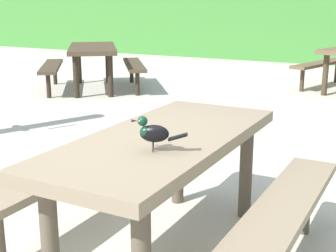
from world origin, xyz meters
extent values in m
cube|color=#84725B|center=(0.29, 0.23, 0.70)|extent=(0.78, 1.81, 0.07)
cylinder|color=brown|center=(0.02, -0.47, 0.33)|extent=(0.09, 0.09, 0.67)
cylinder|color=brown|center=(0.03, 0.93, 0.33)|extent=(0.09, 0.09, 0.67)
cylinder|color=brown|center=(0.57, 0.93, 0.33)|extent=(0.09, 0.09, 0.67)
cube|color=#84725B|center=(-0.41, 0.24, 0.41)|extent=(0.30, 1.71, 0.05)
cylinder|color=brown|center=(-0.40, 0.88, 0.20)|extent=(0.07, 0.07, 0.39)
cube|color=#84725B|center=(0.99, 0.22, 0.41)|extent=(0.30, 1.71, 0.05)
cylinder|color=brown|center=(1.00, 0.86, 0.20)|extent=(0.07, 0.07, 0.39)
ellipsoid|color=black|center=(0.40, -0.07, 0.84)|extent=(0.16, 0.12, 0.09)
ellipsoid|color=#0F3823|center=(0.36, -0.09, 0.84)|extent=(0.08, 0.08, 0.06)
sphere|color=#0F3823|center=(0.34, -0.09, 0.90)|extent=(0.05, 0.05, 0.05)
sphere|color=#EAE08C|center=(0.34, -0.12, 0.90)|extent=(0.01, 0.01, 0.01)
sphere|color=#EAE08C|center=(0.32, -0.08, 0.90)|extent=(0.01, 0.01, 0.01)
cone|color=black|center=(0.30, -0.11, 0.90)|extent=(0.03, 0.03, 0.02)
cube|color=black|center=(0.51, -0.03, 0.82)|extent=(0.11, 0.07, 0.04)
cylinder|color=#47423D|center=(0.39, -0.09, 0.77)|extent=(0.01, 0.01, 0.05)
cylinder|color=#47423D|center=(0.38, -0.06, 0.77)|extent=(0.01, 0.01, 0.05)
cube|color=#473828|center=(-3.37, 4.55, 0.70)|extent=(1.67, 1.90, 0.07)
cylinder|color=#2E241A|center=(-3.17, 3.83, 0.33)|extent=(0.09, 0.09, 0.67)
cylinder|color=#2E241A|center=(-2.74, 4.14, 0.33)|extent=(0.09, 0.09, 0.67)
cylinder|color=#2E241A|center=(-3.99, 4.96, 0.33)|extent=(0.09, 0.09, 0.67)
cylinder|color=#2E241A|center=(-3.56, 5.28, 0.33)|extent=(0.09, 0.09, 0.67)
cube|color=#473828|center=(-3.93, 4.14, 0.41)|extent=(1.23, 1.55, 0.05)
cylinder|color=#2E241A|center=(-3.56, 3.62, 0.20)|extent=(0.07, 0.07, 0.39)
cylinder|color=#2E241A|center=(-4.31, 4.66, 0.20)|extent=(0.07, 0.07, 0.39)
cube|color=#473828|center=(-2.80, 4.96, 0.41)|extent=(1.23, 1.55, 0.05)
cylinder|color=#2E241A|center=(-2.42, 4.44, 0.20)|extent=(0.07, 0.07, 0.39)
cylinder|color=#2E241A|center=(-3.18, 5.48, 0.20)|extent=(0.07, 0.07, 0.39)
cylinder|color=#423324|center=(0.25, 5.84, 0.33)|extent=(0.09, 0.09, 0.67)
cube|color=brown|center=(0.04, 6.63, 0.41)|extent=(0.76, 1.72, 0.05)
cylinder|color=#423324|center=(-0.15, 6.02, 0.20)|extent=(0.07, 0.07, 0.39)
camera|label=1|loc=(1.53, -2.12, 1.49)|focal=51.31mm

